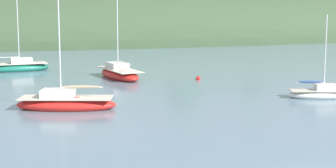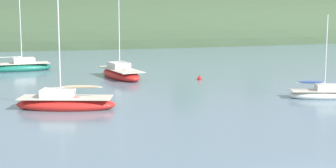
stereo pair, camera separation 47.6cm
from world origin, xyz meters
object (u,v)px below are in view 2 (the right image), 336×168
Objects in this scene: sailboat_red_portside at (321,94)px; sailboat_black_sloop at (19,67)px; mooring_buoy_outer at (200,79)px; sailboat_cream_ketch at (121,73)px; sailboat_white_near at (65,103)px.

sailboat_black_sloop is at bearing 129.77° from sailboat_red_portside.
mooring_buoy_outer is (15.75, -12.71, -0.29)m from sailboat_black_sloop.
sailboat_red_portside is (20.72, -24.89, -0.09)m from sailboat_black_sloop.
sailboat_black_sloop is at bearing 134.89° from sailboat_cream_ketch.
sailboat_red_portside is 13.16m from mooring_buoy_outer.
sailboat_cream_ketch reaches higher than mooring_buoy_outer.
sailboat_red_portside is (11.71, -15.85, -0.11)m from sailboat_cream_ketch.
sailboat_cream_ketch is 12.76m from sailboat_black_sloop.
sailboat_white_near reaches higher than sailboat_black_sloop.
sailboat_cream_ketch is 1.13× the size of sailboat_white_near.
sailboat_cream_ketch reaches higher than sailboat_white_near.
sailboat_black_sloop is 20.24m from mooring_buoy_outer.
sailboat_red_portside is at bearing -50.23° from sailboat_black_sloop.
sailboat_cream_ketch is 7.68m from mooring_buoy_outer.
sailboat_black_sloop is at bearing 94.40° from sailboat_white_near.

